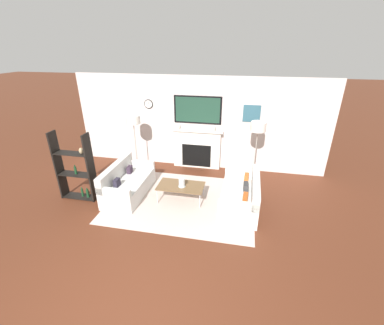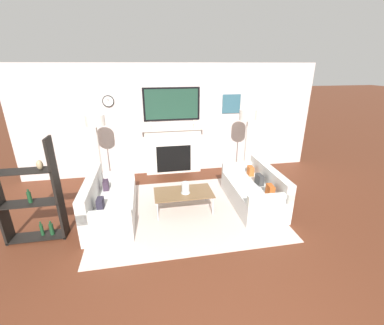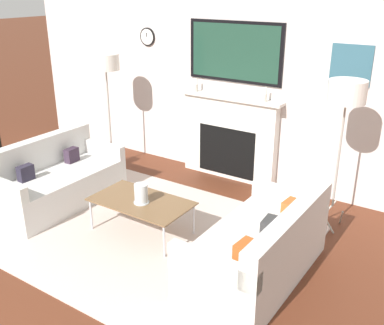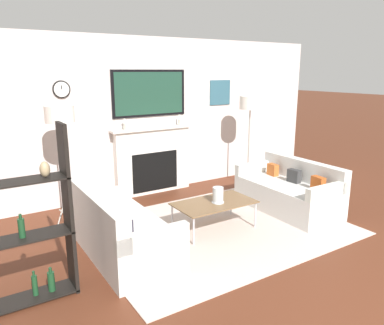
# 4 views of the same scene
# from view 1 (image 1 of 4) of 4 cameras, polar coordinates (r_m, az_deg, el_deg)

# --- Properties ---
(ground_plane) EXTENTS (60.00, 60.00, 0.00)m
(ground_plane) POSITION_cam_1_polar(r_m,az_deg,el_deg) (4.25, -13.36, -30.67)
(ground_plane) COLOR #582A19
(fireplace_wall) EXTENTS (7.40, 0.28, 2.70)m
(fireplace_wall) POSITION_cam_1_polar(r_m,az_deg,el_deg) (7.62, 1.28, 7.86)
(fireplace_wall) COLOR beige
(fireplace_wall) RESTS_ON ground_plane
(area_rug) EXTENTS (3.42, 2.59, 0.01)m
(area_rug) POSITION_cam_1_polar(r_m,az_deg,el_deg) (6.33, -2.18, -8.30)
(area_rug) COLOR beige
(area_rug) RESTS_ON ground_plane
(couch_left) EXTENTS (0.81, 1.63, 0.80)m
(couch_left) POSITION_cam_1_polar(r_m,az_deg,el_deg) (6.62, -14.18, -4.69)
(couch_left) COLOR silver
(couch_left) RESTS_ON ground_plane
(couch_right) EXTENTS (0.85, 1.62, 0.77)m
(couch_right) POSITION_cam_1_polar(r_m,az_deg,el_deg) (6.05, 10.91, -7.40)
(couch_right) COLOR silver
(couch_right) RESTS_ON ground_plane
(coffee_table) EXTENTS (1.10, 0.62, 0.39)m
(coffee_table) POSITION_cam_1_polar(r_m,az_deg,el_deg) (6.16, -2.50, -5.33)
(coffee_table) COLOR brown
(coffee_table) RESTS_ON ground_plane
(hurricane_candle) EXTENTS (0.17, 0.17, 0.22)m
(hurricane_candle) POSITION_cam_1_polar(r_m,az_deg,el_deg) (6.07, -2.28, -4.55)
(hurricane_candle) COLOR silver
(hurricane_candle) RESTS_ON coffee_table
(floor_lamp_left) EXTENTS (0.39, 0.39, 1.69)m
(floor_lamp_left) POSITION_cam_1_polar(r_m,az_deg,el_deg) (7.36, -12.94, 9.08)
(floor_lamp_left) COLOR #9E998E
(floor_lamp_left) RESTS_ON ground_plane
(floor_lamp_right) EXTENTS (0.39, 0.39, 1.70)m
(floor_lamp_right) POSITION_cam_1_polar(r_m,az_deg,el_deg) (6.75, 14.50, 7.50)
(floor_lamp_right) COLOR #9E998E
(floor_lamp_right) RESTS_ON ground_plane
(shelf_unit) EXTENTS (0.89, 0.28, 1.68)m
(shelf_unit) POSITION_cam_1_polar(r_m,az_deg,el_deg) (6.65, -24.47, -1.38)
(shelf_unit) COLOR black
(shelf_unit) RESTS_ON ground_plane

